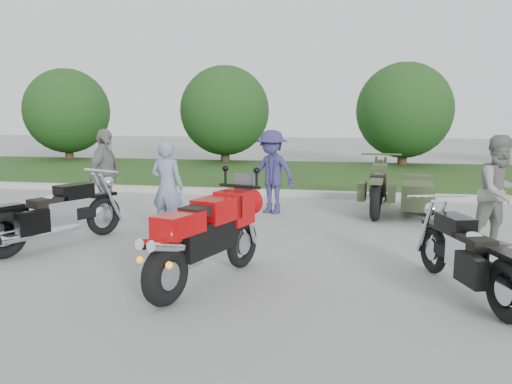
% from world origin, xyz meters
% --- Properties ---
extents(ground, '(80.00, 80.00, 0.00)m').
position_xyz_m(ground, '(0.00, 0.00, 0.00)').
color(ground, '#A0A09B').
rests_on(ground, ground).
extents(curb, '(60.00, 0.30, 0.15)m').
position_xyz_m(curb, '(0.00, 6.00, 0.07)').
color(curb, '#B4B2AA').
rests_on(curb, ground).
extents(grass_strip, '(60.00, 8.00, 0.14)m').
position_xyz_m(grass_strip, '(0.00, 10.15, 0.07)').
color(grass_strip, '#31531C').
rests_on(grass_strip, ground).
extents(tree_far_left, '(3.60, 3.60, 4.00)m').
position_xyz_m(tree_far_left, '(-10.00, 13.50, 2.19)').
color(tree_far_left, '#3F2B1C').
rests_on(tree_far_left, ground).
extents(tree_mid_left, '(3.60, 3.60, 4.00)m').
position_xyz_m(tree_mid_left, '(-3.00, 13.50, 2.19)').
color(tree_mid_left, '#3F2B1C').
rests_on(tree_mid_left, ground).
extents(tree_mid_right, '(3.60, 3.60, 4.00)m').
position_xyz_m(tree_mid_right, '(4.00, 13.50, 2.19)').
color(tree_mid_right, '#3F2B1C').
rests_on(tree_mid_right, ground).
extents(sportbike_red, '(0.92, 2.16, 1.06)m').
position_xyz_m(sportbike_red, '(0.39, -0.79, 0.62)').
color(sportbike_red, black).
rests_on(sportbike_red, ground).
extents(cruiser_left, '(1.13, 2.27, 0.93)m').
position_xyz_m(cruiser_left, '(-2.42, 0.46, 0.48)').
color(cruiser_left, black).
rests_on(cruiser_left, ground).
extents(cruiser_right, '(0.85, 2.16, 0.85)m').
position_xyz_m(cruiser_right, '(3.40, -0.61, 0.44)').
color(cruiser_right, black).
rests_on(cruiser_right, ground).
extents(cruiser_sidecar, '(1.37, 2.54, 0.98)m').
position_xyz_m(cruiser_sidecar, '(3.08, 4.12, 0.46)').
color(cruiser_sidecar, black).
rests_on(cruiser_sidecar, ground).
extents(person_stripe, '(0.63, 0.46, 1.60)m').
position_xyz_m(person_stripe, '(-1.01, 1.67, 0.80)').
color(person_stripe, gray).
rests_on(person_stripe, ground).
extents(person_grey, '(1.04, 0.95, 1.73)m').
position_xyz_m(person_grey, '(4.31, 1.74, 0.86)').
color(person_grey, gray).
rests_on(person_grey, ground).
extents(person_denim, '(1.27, 1.03, 1.72)m').
position_xyz_m(person_denim, '(0.46, 3.77, 0.86)').
color(person_denim, navy).
rests_on(person_denim, ground).
extents(person_back, '(0.44, 1.04, 1.77)m').
position_xyz_m(person_back, '(-2.50, 2.35, 0.88)').
color(person_back, gray).
rests_on(person_back, ground).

